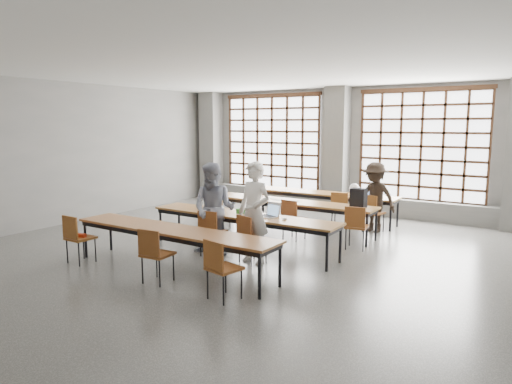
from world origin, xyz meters
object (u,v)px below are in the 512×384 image
at_px(chair_near_mid, 154,250).
at_px(red_pouch, 81,235).
at_px(chair_front_left, 211,228).
at_px(chair_near_left, 77,234).
at_px(chair_front_right, 249,234).
at_px(desk_row_a, 320,195).
at_px(laptop_front, 270,213).
at_px(backpack, 358,198).
at_px(chair_mid_centre, 292,215).
at_px(desk_row_d, 172,232).
at_px(chair_mid_left, 218,207).
at_px(desk_row_c, 242,218).
at_px(chair_back_right, 372,209).
at_px(desk_row_b, 290,204).
at_px(laptop_back, 373,194).
at_px(student_female, 214,209).
at_px(green_box, 243,211).
at_px(mouse, 285,219).
at_px(plastic_bag, 354,189).
at_px(student_back, 375,197).
at_px(chair_near_right, 220,264).
at_px(phone, 247,216).
at_px(chair_mid_right, 356,223).
at_px(student_male, 254,213).
at_px(chair_back_left, 261,198).

relative_size(chair_near_mid, red_pouch, 4.40).
distance_m(chair_front_left, chair_near_left, 2.38).
bearing_deg(chair_front_right, desk_row_a, 97.56).
xyz_separation_m(laptop_front, backpack, (1.06, 1.84, 0.14)).
bearing_deg(chair_mid_centre, desk_row_d, -103.58).
bearing_deg(chair_front_right, chair_mid_left, 138.57).
xyz_separation_m(desk_row_a, desk_row_c, (-0.03, -3.50, 0.00)).
height_order(desk_row_d, chair_back_right, chair_back_right).
distance_m(desk_row_b, laptop_back, 2.19).
bearing_deg(chair_near_left, backpack, 49.50).
bearing_deg(laptop_front, chair_mid_left, 151.50).
distance_m(chair_mid_left, student_female, 2.20).
xyz_separation_m(desk_row_a, laptop_front, (0.54, -3.40, 0.13)).
distance_m(desk_row_d, green_box, 1.76).
height_order(mouse, green_box, green_box).
relative_size(chair_back_right, plastic_bag, 3.08).
xyz_separation_m(student_back, laptop_back, (-0.25, 0.61, -0.01)).
xyz_separation_m(laptop_back, red_pouch, (-3.37, -5.82, -0.29)).
relative_size(chair_near_right, phone, 6.77).
bearing_deg(chair_mid_right, chair_mid_centre, -179.98).
distance_m(chair_mid_right, mouse, 1.58).
distance_m(chair_mid_left, chair_near_mid, 3.85).
xyz_separation_m(chair_front_right, laptop_front, (-0.01, 0.73, 0.25)).
bearing_deg(chair_near_mid, chair_back_right, 71.84).
relative_size(chair_near_mid, laptop_front, 2.01).
relative_size(desk_row_c, chair_mid_right, 4.55).
bearing_deg(laptop_back, chair_back_right, -72.69).
height_order(desk_row_c, laptop_front, laptop_front).
height_order(chair_front_right, chair_near_left, same).
relative_size(desk_row_b, laptop_back, 10.81).
height_order(chair_mid_left, chair_near_right, same).
xyz_separation_m(chair_near_right, student_male, (-0.59, 1.79, 0.37)).
distance_m(laptop_back, phone, 3.90).
relative_size(chair_front_right, laptop_back, 2.38).
bearing_deg(chair_front_left, chair_mid_left, 124.04).
height_order(desk_row_a, chair_near_right, chair_near_right).
xyz_separation_m(desk_row_b, plastic_bag, (0.90, 1.66, 0.21)).
xyz_separation_m(chair_mid_centre, student_female, (-0.72, -1.77, 0.34)).
relative_size(chair_mid_right, plastic_bag, 3.08).
height_order(chair_back_left, phone, chair_back_left).
bearing_deg(chair_mid_centre, chair_front_right, -85.16).
distance_m(desk_row_b, desk_row_c, 1.90).
relative_size(desk_row_c, green_box, 16.00).
bearing_deg(student_male, backpack, 73.55).
height_order(mouse, red_pouch, mouse).
bearing_deg(chair_near_left, desk_row_c, 48.95).
height_order(desk_row_a, desk_row_b, same).
bearing_deg(desk_row_a, chair_mid_right, -50.99).
distance_m(backpack, red_pouch, 5.52).
xyz_separation_m(chair_back_right, chair_front_right, (-1.03, -3.50, 0.00)).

